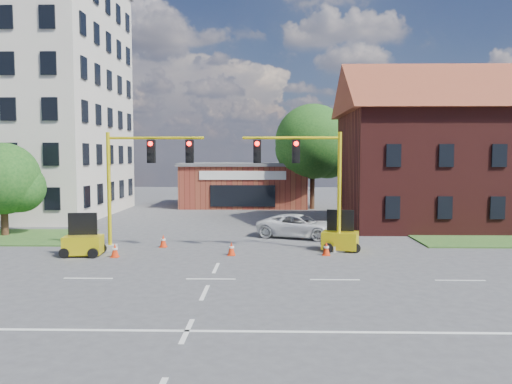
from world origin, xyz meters
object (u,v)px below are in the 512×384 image
signal_mast_west (140,176)px  trailer_east (340,238)px  signal_mast_east (308,176)px  pickup_white (299,226)px  trailer_west (83,243)px

signal_mast_west → trailer_east: (10.46, 0.24, -3.28)m
signal_mast_west → signal_mast_east: same height
signal_mast_west → trailer_east: size_ratio=2.99×
signal_mast_west → signal_mast_east: size_ratio=1.00×
pickup_white → signal_mast_west: bearing=137.6°
signal_mast_east → pickup_white: 5.49m
signal_mast_east → pickup_white: signal_mast_east is taller
trailer_west → signal_mast_east: bearing=1.4°
trailer_west → trailer_east: trailer_east is taller
signal_mast_east → trailer_east: bearing=7.7°
signal_mast_west → pickup_white: signal_mast_west is taller
signal_mast_west → trailer_east: 10.97m
trailer_west → pickup_white: (11.12, 5.87, 0.06)m
signal_mast_east → trailer_east: size_ratio=2.99×
signal_mast_west → trailer_east: signal_mast_west is taller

